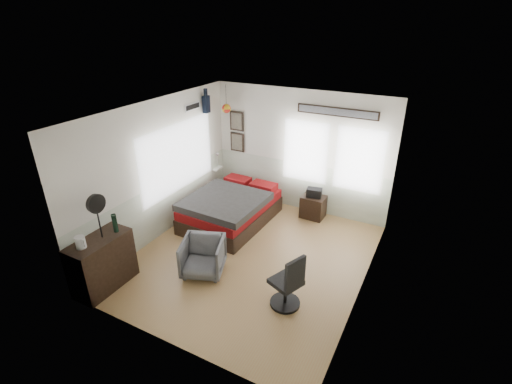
# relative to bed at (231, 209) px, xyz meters

# --- Properties ---
(ground_plane) EXTENTS (4.00, 4.50, 0.01)m
(ground_plane) POSITION_rel_bed_xyz_m (1.00, -0.95, -0.33)
(ground_plane) COLOR #AD7C4B
(room_shell) EXTENTS (4.02, 4.52, 2.71)m
(room_shell) POSITION_rel_bed_xyz_m (0.92, -0.76, 1.29)
(room_shell) COLOR silver
(room_shell) RESTS_ON ground_plane
(wall_decor) EXTENTS (3.55, 1.32, 1.44)m
(wall_decor) POSITION_rel_bed_xyz_m (-0.11, 1.01, 1.78)
(wall_decor) COLOR black
(wall_decor) RESTS_ON room_shell
(bed) EXTENTS (1.55, 2.10, 0.66)m
(bed) POSITION_rel_bed_xyz_m (0.00, 0.00, 0.00)
(bed) COLOR black
(bed) RESTS_ON ground_plane
(dresser) EXTENTS (0.48, 1.00, 0.90)m
(dresser) POSITION_rel_bed_xyz_m (-0.74, -2.74, 0.13)
(dresser) COLOR black
(dresser) RESTS_ON ground_plane
(armchair) EXTENTS (0.89, 0.91, 0.64)m
(armchair) POSITION_rel_bed_xyz_m (0.48, -1.70, 0.00)
(armchair) COLOR slate
(armchair) RESTS_ON ground_plane
(nightstand) EXTENTS (0.51, 0.41, 0.50)m
(nightstand) POSITION_rel_bed_xyz_m (1.48, 1.03, -0.07)
(nightstand) COLOR black
(nightstand) RESTS_ON ground_plane
(task_chair) EXTENTS (0.54, 0.54, 0.93)m
(task_chair) POSITION_rel_bed_xyz_m (2.09, -1.79, 0.06)
(task_chair) COLOR black
(task_chair) RESTS_ON ground_plane
(kettle) EXTENTS (0.17, 0.15, 0.19)m
(kettle) POSITION_rel_bed_xyz_m (-0.76, -3.01, 0.68)
(kettle) COLOR silver
(kettle) RESTS_ON dresser
(bottle) EXTENTS (0.08, 0.08, 0.31)m
(bottle) POSITION_rel_bed_xyz_m (-0.66, -2.43, 0.73)
(bottle) COLOR black
(bottle) RESTS_ON dresser
(stand_fan) EXTENTS (0.09, 0.31, 0.75)m
(stand_fan) POSITION_rel_bed_xyz_m (-0.72, -2.65, 1.16)
(stand_fan) COLOR black
(stand_fan) RESTS_ON dresser
(black_bag) EXTENTS (0.35, 0.26, 0.19)m
(black_bag) POSITION_rel_bed_xyz_m (1.48, 1.03, 0.27)
(black_bag) COLOR black
(black_bag) RESTS_ON nightstand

